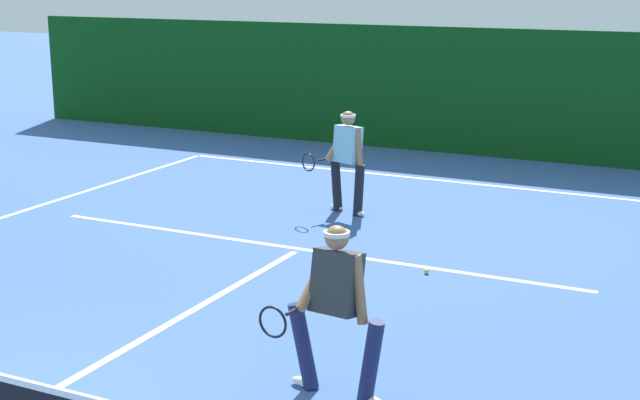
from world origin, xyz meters
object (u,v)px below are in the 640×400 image
Objects in this scene: player_far at (347,157)px; tennis_ball at (427,271)px; player_near at (335,304)px; tennis_ball_extra at (375,333)px.

player_far reaches higher than tennis_ball.
player_near reaches higher than tennis_ball.
tennis_ball_extra is at bearing 137.86° from player_far.
player_near is 6.60m from player_far.
tennis_ball_extra is at bearing -84.55° from tennis_ball.
player_far is at bearing -60.21° from player_near.
player_near is 1.73m from tennis_ball_extra.
player_far is 25.15× the size of tennis_ball_extra.
player_near is 0.98× the size of player_far.
tennis_ball is at bearing -77.09° from player_near.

